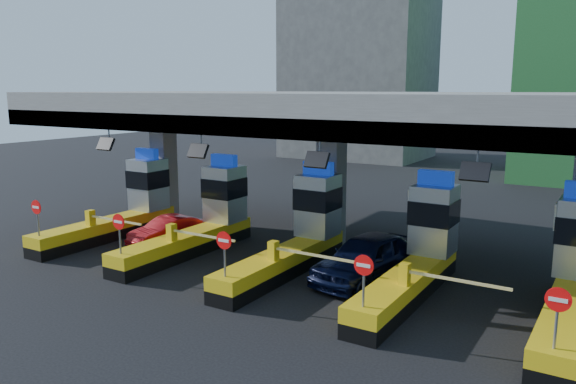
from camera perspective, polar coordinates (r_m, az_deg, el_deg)
The scene contains 10 objects.
ground at distance 22.92m, azimuth 0.82°, elevation -7.75°, with size 120.00×120.00×0.00m, color black.
toll_canopy at distance 24.30m, azimuth 4.38°, elevation 8.00°, with size 28.00×12.09×7.00m.
toll_lane_far_left at distance 29.00m, azimuth -16.08°, elevation -1.42°, with size 4.43×8.00×4.16m.
toll_lane_left at distance 25.58m, azimuth -8.50°, elevation -2.68°, with size 4.43×8.00×4.16m.
toll_lane_center at distance 22.75m, azimuth 1.20°, elevation -4.22°, with size 4.43×8.00×4.16m.
toll_lane_right at distance 20.76m, azimuth 13.24°, elevation -5.95°, with size 4.43×8.00×4.16m.
toll_lane_far_right at distance 19.85m, azimuth 27.15°, elevation -7.61°, with size 4.43×8.00×4.16m.
bg_building_concrete at distance 60.23m, azimuth 7.18°, elevation 12.13°, with size 14.00×10.00×18.00m, color #4C4C49.
van at distance 21.44m, azimuth 8.07°, elevation -6.63°, with size 2.12×5.28×1.80m, color black.
red_car at distance 26.85m, azimuth -12.11°, elevation -3.85°, with size 1.34×3.84×1.26m, color maroon.
Camera 1 is at (11.17, -18.68, 7.16)m, focal length 35.00 mm.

